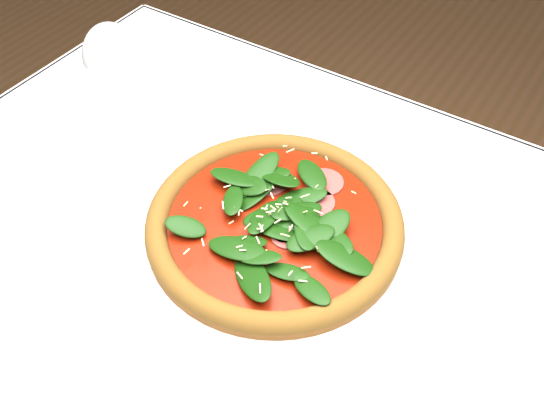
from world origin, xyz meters
The scene contains 4 objects.
dining_table centered at (0.00, 0.00, 0.65)m, with size 1.21×0.81×0.75m.
plate centered at (-0.07, 0.05, 0.76)m, with size 0.38×0.38×0.02m.
pizza centered at (-0.07, 0.05, 0.78)m, with size 0.38×0.38×0.04m.
wine_glass centered at (-0.35, 0.09, 0.89)m, with size 0.08×0.08×0.19m.
Camera 1 is at (0.20, -0.38, 1.35)m, focal length 40.00 mm.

